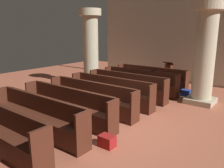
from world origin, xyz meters
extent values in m
plane|color=#AD5B42|center=(0.00, 0.00, 0.00)|extent=(19.20, 19.20, 0.00)
cube|color=beige|center=(0.00, 6.08, 2.25)|extent=(10.00, 0.16, 4.50)
cube|color=#4C2316|center=(-1.03, 4.10, 0.46)|extent=(3.17, 0.38, 0.05)
cube|color=#4C2316|center=(-1.03, 4.27, 0.69)|extent=(3.17, 0.04, 0.42)
cube|color=#411E13|center=(-1.03, 4.31, 0.89)|extent=(3.05, 0.06, 0.02)
cube|color=#442014|center=(-2.64, 4.10, 0.45)|extent=(0.06, 0.44, 0.90)
cube|color=#442014|center=(0.59, 4.10, 0.45)|extent=(0.06, 0.44, 0.90)
cube|color=#482115|center=(-1.03, 3.92, 0.23)|extent=(3.17, 0.03, 0.42)
cube|color=#4C2316|center=(-1.03, 3.12, 0.46)|extent=(3.17, 0.38, 0.05)
cube|color=#4C2316|center=(-1.03, 3.29, 0.69)|extent=(3.17, 0.04, 0.42)
cube|color=#411E13|center=(-1.03, 3.33, 0.89)|extent=(3.05, 0.06, 0.02)
cube|color=#442014|center=(-2.64, 3.12, 0.45)|extent=(0.06, 0.44, 0.90)
cube|color=#442014|center=(0.59, 3.12, 0.45)|extent=(0.06, 0.44, 0.90)
cube|color=#482115|center=(-1.03, 2.94, 0.23)|extent=(3.17, 0.03, 0.42)
cube|color=#4C2316|center=(-1.03, 2.14, 0.46)|extent=(3.17, 0.38, 0.05)
cube|color=#4C2316|center=(-1.03, 2.31, 0.69)|extent=(3.17, 0.04, 0.42)
cube|color=#411E13|center=(-1.03, 2.35, 0.89)|extent=(3.05, 0.06, 0.02)
cube|color=#442014|center=(-2.64, 2.14, 0.45)|extent=(0.06, 0.44, 0.90)
cube|color=#442014|center=(0.59, 2.14, 0.45)|extent=(0.06, 0.44, 0.90)
cube|color=#482115|center=(-1.03, 1.96, 0.23)|extent=(3.17, 0.03, 0.42)
cube|color=#4C2316|center=(-1.03, 1.16, 0.46)|extent=(3.17, 0.38, 0.05)
cube|color=#4C2316|center=(-1.03, 1.33, 0.69)|extent=(3.17, 0.04, 0.42)
cube|color=#411E13|center=(-1.03, 1.37, 0.89)|extent=(3.05, 0.06, 0.02)
cube|color=#442014|center=(-2.64, 1.16, 0.45)|extent=(0.06, 0.44, 0.90)
cube|color=#442014|center=(0.59, 1.16, 0.45)|extent=(0.06, 0.44, 0.90)
cube|color=#482115|center=(-1.03, 0.98, 0.23)|extent=(3.17, 0.03, 0.42)
cube|color=#4C2316|center=(-1.03, 0.18, 0.46)|extent=(3.17, 0.38, 0.05)
cube|color=#4C2316|center=(-1.03, 0.35, 0.69)|extent=(3.17, 0.05, 0.42)
cube|color=#411E13|center=(-1.03, 0.40, 0.89)|extent=(3.05, 0.06, 0.02)
cube|color=#442014|center=(-2.64, 0.18, 0.45)|extent=(0.06, 0.44, 0.90)
cube|color=#442014|center=(0.59, 0.18, 0.45)|extent=(0.06, 0.44, 0.90)
cube|color=#482115|center=(-1.03, 0.01, 0.23)|extent=(3.17, 0.03, 0.42)
cube|color=#4C2316|center=(-1.03, -0.80, 0.46)|extent=(3.17, 0.38, 0.05)
cube|color=#4C2316|center=(-1.03, -0.63, 0.69)|extent=(3.17, 0.04, 0.42)
cube|color=#411E13|center=(-1.03, -0.58, 0.89)|extent=(3.05, 0.06, 0.02)
cube|color=#442014|center=(-2.64, -0.80, 0.45)|extent=(0.06, 0.44, 0.90)
cube|color=#442014|center=(0.59, -0.80, 0.45)|extent=(0.06, 0.44, 0.90)
cube|color=#482115|center=(-1.03, -0.97, 0.23)|extent=(3.17, 0.03, 0.42)
cube|color=#4C2316|center=(-1.03, -1.78, 0.46)|extent=(3.17, 0.38, 0.05)
cube|color=#4C2316|center=(-1.03, -1.61, 0.69)|extent=(3.17, 0.04, 0.42)
cube|color=#411E13|center=(-1.03, -1.56, 0.89)|extent=(3.05, 0.06, 0.02)
cube|color=#442014|center=(-2.64, -1.78, 0.45)|extent=(0.06, 0.44, 0.90)
cube|color=#442014|center=(0.59, -1.78, 0.45)|extent=(0.06, 0.44, 0.90)
cube|color=#482115|center=(-1.03, -1.95, 0.23)|extent=(3.17, 0.03, 0.42)
cube|color=#4C2316|center=(-1.03, -2.59, 0.69)|extent=(3.17, 0.04, 0.42)
cube|color=#411E13|center=(-1.03, -2.54, 0.89)|extent=(3.05, 0.06, 0.02)
cube|color=#442014|center=(0.59, -2.76, 0.45)|extent=(0.06, 0.44, 0.90)
cube|color=tan|center=(1.45, 3.14, 0.09)|extent=(0.93, 0.93, 0.18)
cylinder|color=#BCB293|center=(1.45, 3.14, 1.65)|extent=(0.69, 0.69, 2.93)
cylinder|color=beige|center=(1.45, 3.14, 3.26)|extent=(0.99, 0.99, 0.30)
cube|color=tan|center=(-3.46, 2.84, 0.09)|extent=(0.93, 0.93, 0.18)
cylinder|color=#BCB293|center=(-3.46, 2.84, 1.65)|extent=(0.69, 0.69, 2.93)
cylinder|color=beige|center=(-3.46, 2.84, 3.26)|extent=(0.99, 0.99, 0.30)
cube|color=#411E13|center=(-0.65, 5.13, 0.03)|extent=(0.45, 0.45, 0.06)
cube|color=#4C2316|center=(-0.65, 5.13, 0.47)|extent=(0.28, 0.28, 0.95)
cube|color=#502518|center=(-0.65, 5.13, 1.01)|extent=(0.48, 0.35, 0.15)
cube|color=black|center=(-0.51, 3.33, 0.92)|extent=(0.14, 0.18, 0.03)
cube|color=navy|center=(0.75, 3.65, 0.13)|extent=(0.35, 0.27, 0.25)
cube|color=maroon|center=(0.79, -1.27, 0.13)|extent=(0.34, 0.25, 0.26)
camera|label=1|loc=(3.63, -4.78, 2.47)|focal=36.38mm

